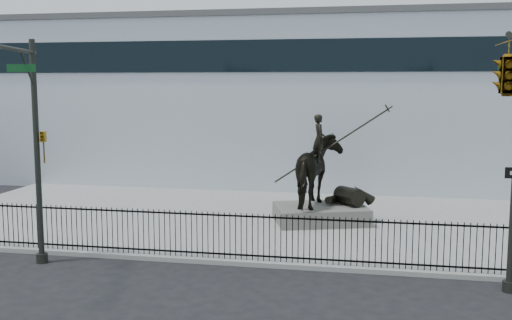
# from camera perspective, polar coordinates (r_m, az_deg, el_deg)

# --- Properties ---
(ground) EXTENTS (120.00, 120.00, 0.00)m
(ground) POSITION_cam_1_polar(r_m,az_deg,el_deg) (17.85, 0.07, -11.19)
(ground) COLOR black
(ground) RESTS_ON ground
(plaza) EXTENTS (30.00, 12.00, 0.15)m
(plaza) POSITION_cam_1_polar(r_m,az_deg,el_deg) (24.49, 3.20, -5.88)
(plaza) COLOR gray
(plaza) RESTS_ON ground
(building) EXTENTS (44.00, 14.00, 9.00)m
(building) POSITION_cam_1_polar(r_m,az_deg,el_deg) (36.78, 6.03, 5.50)
(building) COLOR silver
(building) RESTS_ON ground
(picket_fence) EXTENTS (22.10, 0.10, 1.50)m
(picket_fence) POSITION_cam_1_polar(r_m,az_deg,el_deg) (18.77, 0.80, -7.38)
(picket_fence) COLOR black
(picket_fence) RESTS_ON plaza
(statue_plinth) EXTENTS (4.11, 3.41, 0.66)m
(statue_plinth) POSITION_cam_1_polar(r_m,az_deg,el_deg) (24.10, 6.18, -5.13)
(statue_plinth) COLOR #4F4D48
(statue_plinth) RESTS_ON plaza
(equestrian_statue) EXTENTS (4.32, 3.40, 3.84)m
(equestrian_statue) POSITION_cam_1_polar(r_m,az_deg,el_deg) (23.80, 6.40, -1.09)
(equestrian_statue) COLOR black
(equestrian_statue) RESTS_ON statue_plinth
(traffic_signal_left) EXTENTS (1.52, 4.84, 7.00)m
(traffic_signal_left) POSITION_cam_1_polar(r_m,az_deg,el_deg) (18.92, -20.83, 1.87)
(traffic_signal_left) COLOR black
(traffic_signal_left) RESTS_ON ground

